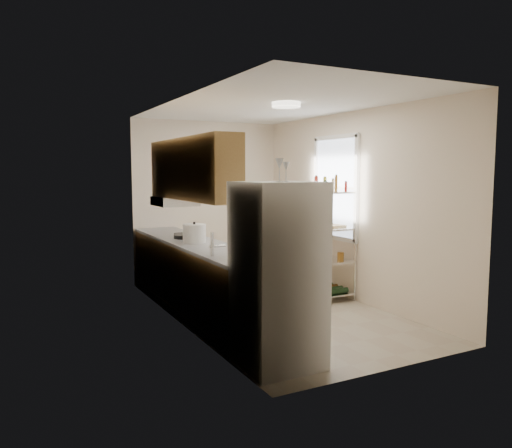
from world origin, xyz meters
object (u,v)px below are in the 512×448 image
at_px(frying_pan_large, 185,236).
at_px(cutting_board, 326,226).
at_px(espresso_machine, 318,215).
at_px(rice_cooker, 194,234).
at_px(refrigerator, 278,275).

bearing_deg(frying_pan_large, cutting_board, -32.00).
bearing_deg(espresso_machine, rice_cooker, -179.42).
bearing_deg(rice_cooker, espresso_machine, 8.28).
xyz_separation_m(rice_cooker, espresso_machine, (2.07, 0.30, 0.12)).
xyz_separation_m(refrigerator, cutting_board, (1.86, 1.86, 0.18)).
bearing_deg(rice_cooker, frying_pan_large, 86.16).
xyz_separation_m(refrigerator, frying_pan_large, (-0.05, 2.38, 0.08)).
relative_size(refrigerator, cutting_board, 3.76).
xyz_separation_m(refrigerator, rice_cooker, (-0.08, 1.93, 0.17)).
distance_m(rice_cooker, frying_pan_large, 0.46).
bearing_deg(rice_cooker, cutting_board, -2.34).
relative_size(cutting_board, espresso_machine, 1.79).
height_order(refrigerator, frying_pan_large, refrigerator).
relative_size(refrigerator, frying_pan_large, 5.91).
xyz_separation_m(frying_pan_large, espresso_machine, (2.04, -0.15, 0.21)).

